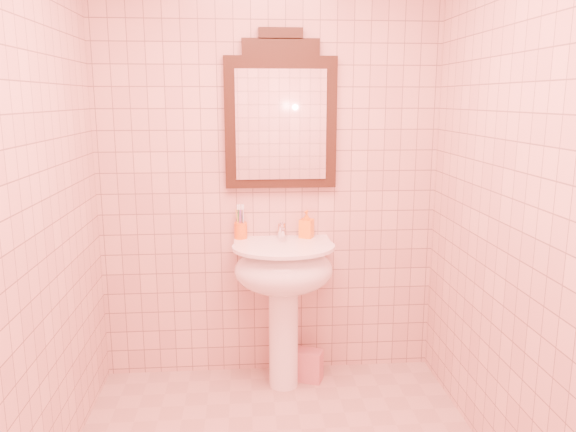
{
  "coord_description": "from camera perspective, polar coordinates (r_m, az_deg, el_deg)",
  "views": [
    {
      "loc": [
        -0.15,
        -2.18,
        1.67
      ],
      "look_at": [
        0.07,
        0.55,
        1.1
      ],
      "focal_mm": 35.0,
      "sensor_mm": 36.0,
      "label": 1
    }
  ],
  "objects": [
    {
      "name": "back_wall",
      "position": [
        3.31,
        -1.92,
        4.51
      ],
      "size": [
        2.0,
        0.02,
        2.5
      ],
      "primitive_type": "cube",
      "color": "#E0A99C",
      "rests_on": "floor"
    },
    {
      "name": "pedestal_sink",
      "position": [
        3.22,
        -0.46,
        -6.43
      ],
      "size": [
        0.58,
        0.58,
        0.86
      ],
      "color": "white",
      "rests_on": "floor"
    },
    {
      "name": "faucet",
      "position": [
        3.28,
        -0.64,
        -1.4
      ],
      "size": [
        0.04,
        0.16,
        0.11
      ],
      "color": "white",
      "rests_on": "pedestal_sink"
    },
    {
      "name": "mirror",
      "position": [
        3.26,
        -0.74,
        10.15
      ],
      "size": [
        0.64,
        0.06,
        0.9
      ],
      "color": "black",
      "rests_on": "back_wall"
    },
    {
      "name": "toothbrush_cup",
      "position": [
        3.32,
        -4.83,
        -1.41
      ],
      "size": [
        0.08,
        0.08,
        0.18
      ],
      "rotation": [
        0.0,
        0.0,
        0.05
      ],
      "color": "orange",
      "rests_on": "pedestal_sink"
    },
    {
      "name": "soap_dispenser",
      "position": [
        3.31,
        1.89,
        -0.84
      ],
      "size": [
        0.1,
        0.1,
        0.17
      ],
      "primitive_type": "imported",
      "rotation": [
        0.0,
        0.0,
        -0.43
      ],
      "color": "orange",
      "rests_on": "pedestal_sink"
    },
    {
      "name": "towel",
      "position": [
        3.5,
        2.14,
        -14.93
      ],
      "size": [
        0.18,
        0.15,
        0.19
      ],
      "primitive_type": "cube",
      "rotation": [
        0.0,
        0.0,
        -0.38
      ],
      "color": "#D57D7D",
      "rests_on": "floor"
    }
  ]
}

